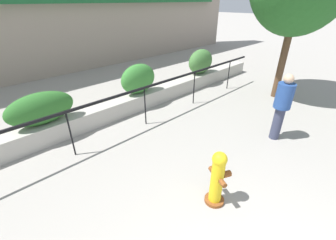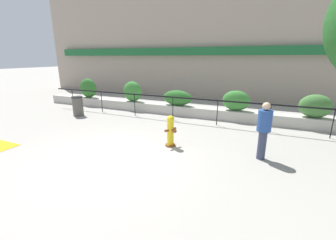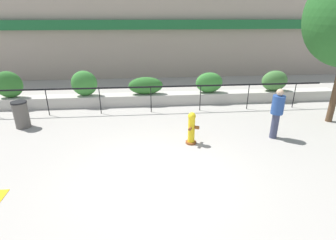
% 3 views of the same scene
% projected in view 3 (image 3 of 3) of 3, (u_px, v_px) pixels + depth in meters
% --- Properties ---
extents(ground_plane, '(120.00, 120.00, 0.00)m').
position_uv_depth(ground_plane, '(158.00, 176.00, 6.88)').
color(ground_plane, '#9E9991').
extents(building_facade, '(30.00, 1.36, 8.00)m').
position_uv_depth(building_facade, '(146.00, 14.00, 16.45)').
color(building_facade, gray).
rests_on(building_facade, ground).
extents(planter_wall_low, '(18.00, 0.70, 0.50)m').
position_uv_depth(planter_wall_low, '(150.00, 99.00, 12.33)').
color(planter_wall_low, '#B7B2A8').
rests_on(planter_wall_low, ground).
extents(fence_railing_segment, '(15.00, 0.05, 1.15)m').
position_uv_depth(fence_railing_segment, '(151.00, 89.00, 11.02)').
color(fence_railing_segment, black).
rests_on(fence_railing_segment, ground).
extents(hedge_bush_0, '(1.23, 0.56, 1.18)m').
position_uv_depth(hedge_bush_0, '(8.00, 85.00, 11.48)').
color(hedge_bush_0, '#2D6B28').
rests_on(hedge_bush_0, planter_wall_low).
extents(hedge_bush_1, '(1.15, 0.61, 1.14)m').
position_uv_depth(hedge_bush_1, '(84.00, 83.00, 11.76)').
color(hedge_bush_1, '#387F33').
rests_on(hedge_bush_1, planter_wall_low).
extents(hedge_bush_2, '(1.58, 0.61, 0.80)m').
position_uv_depth(hedge_bush_2, '(146.00, 86.00, 12.07)').
color(hedge_bush_2, '#2D6B28').
rests_on(hedge_bush_2, planter_wall_low).
extents(hedge_bush_3, '(1.27, 0.61, 0.95)m').
position_uv_depth(hedge_bush_3, '(209.00, 83.00, 12.30)').
color(hedge_bush_3, '#387F33').
rests_on(hedge_bush_3, planter_wall_low).
extents(hedge_bush_4, '(1.25, 0.70, 0.98)m').
position_uv_depth(hedge_bush_4, '(275.00, 81.00, 12.57)').
color(hedge_bush_4, '#427538').
rests_on(hedge_bush_4, planter_wall_low).
extents(fire_hydrant, '(0.48, 0.47, 1.08)m').
position_uv_depth(fire_hydrant, '(192.00, 128.00, 8.44)').
color(fire_hydrant, brown).
rests_on(fire_hydrant, ground).
extents(pedestrian, '(0.56, 0.56, 1.73)m').
position_uv_depth(pedestrian, '(277.00, 111.00, 8.67)').
color(pedestrian, '#383D56').
rests_on(pedestrian, ground).
extents(trash_bin, '(0.55, 0.55, 1.01)m').
position_uv_depth(trash_bin, '(21.00, 114.00, 9.69)').
color(trash_bin, '#56514C').
rests_on(trash_bin, ground).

